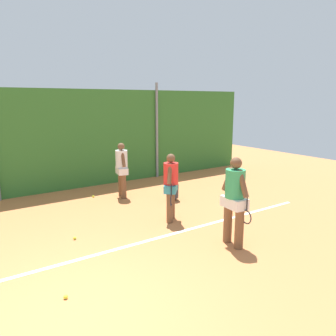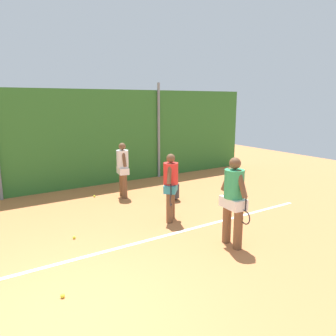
{
  "view_description": "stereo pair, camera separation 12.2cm",
  "coord_description": "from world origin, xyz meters",
  "px_view_note": "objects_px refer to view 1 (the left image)",
  "views": [
    {
      "loc": [
        -1.01,
        -4.01,
        2.93
      ],
      "look_at": [
        3.37,
        2.53,
        1.29
      ],
      "focal_mm": 34.84,
      "sensor_mm": 36.0,
      "label": 1
    },
    {
      "loc": [
        -0.91,
        -4.08,
        2.93
      ],
      "look_at": [
        3.37,
        2.53,
        1.29
      ],
      "focal_mm": 34.84,
      "sensor_mm": 36.0,
      "label": 2
    }
  ],
  "objects_px": {
    "tennis_ball_1": "(75,238)",
    "ball_hopper": "(172,191)",
    "player_foreground_near": "(235,197)",
    "player_backcourt_far": "(122,167)",
    "tennis_ball_4": "(93,196)",
    "tennis_ball_3": "(66,297)",
    "player_midcourt": "(171,184)"
  },
  "relations": [
    {
      "from": "tennis_ball_3",
      "to": "player_foreground_near",
      "type": "bearing_deg",
      "value": -0.85
    },
    {
      "from": "player_foreground_near",
      "to": "player_midcourt",
      "type": "bearing_deg",
      "value": -166.8
    },
    {
      "from": "ball_hopper",
      "to": "tennis_ball_3",
      "type": "relative_size",
      "value": 7.78
    },
    {
      "from": "player_foreground_near",
      "to": "player_backcourt_far",
      "type": "distance_m",
      "value": 4.37
    },
    {
      "from": "player_midcourt",
      "to": "ball_hopper",
      "type": "xyz_separation_m",
      "value": [
        0.98,
        1.35,
        -0.65
      ]
    },
    {
      "from": "player_midcourt",
      "to": "ball_hopper",
      "type": "relative_size",
      "value": 3.26
    },
    {
      "from": "player_midcourt",
      "to": "ball_hopper",
      "type": "bearing_deg",
      "value": -173.87
    },
    {
      "from": "tennis_ball_1",
      "to": "player_backcourt_far",
      "type": "bearing_deg",
      "value": 45.39
    },
    {
      "from": "player_backcourt_far",
      "to": "tennis_ball_4",
      "type": "distance_m",
      "value": 1.28
    },
    {
      "from": "player_foreground_near",
      "to": "tennis_ball_4",
      "type": "height_order",
      "value": "player_foreground_near"
    },
    {
      "from": "tennis_ball_1",
      "to": "tennis_ball_4",
      "type": "xyz_separation_m",
      "value": [
        1.47,
        2.73,
        0.0
      ]
    },
    {
      "from": "player_foreground_near",
      "to": "tennis_ball_4",
      "type": "xyz_separation_m",
      "value": [
        -1.16,
        4.81,
        -1.0
      ]
    },
    {
      "from": "player_foreground_near",
      "to": "tennis_ball_1",
      "type": "height_order",
      "value": "player_foreground_near"
    },
    {
      "from": "tennis_ball_4",
      "to": "tennis_ball_1",
      "type": "bearing_deg",
      "value": -118.35
    },
    {
      "from": "tennis_ball_1",
      "to": "ball_hopper",
      "type": "bearing_deg",
      "value": 19.06
    },
    {
      "from": "tennis_ball_4",
      "to": "tennis_ball_3",
      "type": "bearing_deg",
      "value": -115.58
    },
    {
      "from": "player_midcourt",
      "to": "tennis_ball_4",
      "type": "xyz_separation_m",
      "value": [
        -0.89,
        2.92,
        -0.9
      ]
    },
    {
      "from": "ball_hopper",
      "to": "player_foreground_near",
      "type": "bearing_deg",
      "value": -102.5
    },
    {
      "from": "player_midcourt",
      "to": "player_backcourt_far",
      "type": "distance_m",
      "value": 2.47
    },
    {
      "from": "player_midcourt",
      "to": "tennis_ball_4",
      "type": "height_order",
      "value": "player_midcourt"
    },
    {
      "from": "player_foreground_near",
      "to": "player_backcourt_far",
      "type": "relative_size",
      "value": 1.1
    },
    {
      "from": "player_backcourt_far",
      "to": "tennis_ball_1",
      "type": "bearing_deg",
      "value": -32.77
    },
    {
      "from": "player_foreground_near",
      "to": "tennis_ball_4",
      "type": "bearing_deg",
      "value": -161.27
    },
    {
      "from": "player_backcourt_far",
      "to": "tennis_ball_3",
      "type": "relative_size",
      "value": 25.43
    },
    {
      "from": "tennis_ball_4",
      "to": "ball_hopper",
      "type": "bearing_deg",
      "value": -40.08
    },
    {
      "from": "player_foreground_near",
      "to": "tennis_ball_4",
      "type": "relative_size",
      "value": 27.85
    },
    {
      "from": "player_foreground_near",
      "to": "tennis_ball_1",
      "type": "distance_m",
      "value": 3.5
    },
    {
      "from": "player_foreground_near",
      "to": "player_backcourt_far",
      "type": "bearing_deg",
      "value": -169.72
    },
    {
      "from": "player_midcourt",
      "to": "tennis_ball_3",
      "type": "relative_size",
      "value": 25.36
    },
    {
      "from": "player_foreground_near",
      "to": "tennis_ball_1",
      "type": "bearing_deg",
      "value": -123.07
    },
    {
      "from": "ball_hopper",
      "to": "tennis_ball_3",
      "type": "distance_m",
      "value": 5.23
    },
    {
      "from": "tennis_ball_3",
      "to": "player_backcourt_far",
      "type": "bearing_deg",
      "value": 54.68
    }
  ]
}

